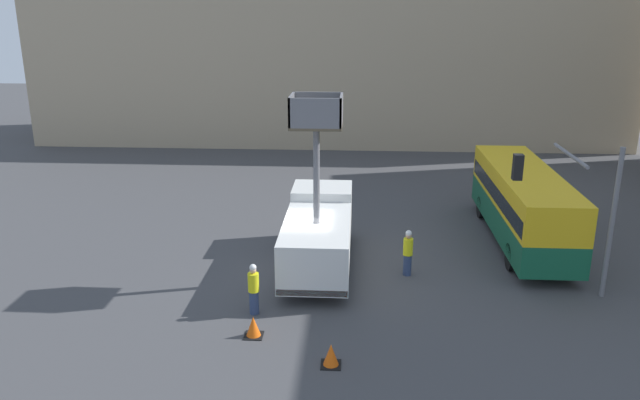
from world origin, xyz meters
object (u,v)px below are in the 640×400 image
road_worker_directing (408,253)px  traffic_cone_mid_road (253,327)px  utility_truck (319,230)px  traffic_cone_near_truck (331,356)px  traffic_light_pole (577,196)px  city_bus (523,201)px  road_worker_near_truck (254,289)px

road_worker_directing → traffic_cone_mid_road: (-5.25, -5.08, -0.61)m
utility_truck → road_worker_directing: utility_truck is taller
road_worker_directing → traffic_cone_near_truck: size_ratio=2.71×
traffic_light_pole → traffic_cone_mid_road: traffic_light_pole is taller
city_bus → road_worker_directing: bearing=127.8°
traffic_cone_near_truck → traffic_cone_mid_road: size_ratio=1.00×
traffic_cone_mid_road → city_bus: bearing=40.7°
utility_truck → city_bus: bearing=20.6°
traffic_cone_near_truck → traffic_cone_mid_road: same height
road_worker_near_truck → traffic_cone_near_truck: (2.77, -3.07, -0.59)m
traffic_cone_mid_road → road_worker_directing: bearing=44.1°
road_worker_near_truck → road_worker_directing: size_ratio=0.98×
traffic_cone_mid_road → traffic_cone_near_truck: bearing=-31.2°
utility_truck → traffic_light_pole: size_ratio=1.33×
utility_truck → traffic_cone_near_truck: 7.44m
road_worker_directing → traffic_cone_near_truck: 7.18m
utility_truck → traffic_cone_mid_road: 6.13m
road_worker_directing → traffic_cone_mid_road: size_ratio=2.71×
city_bus → traffic_cone_near_truck: size_ratio=15.06×
traffic_light_pole → road_worker_directing: bearing=165.8°
road_worker_directing → traffic_cone_mid_road: bearing=-68.4°
road_worker_near_truck → traffic_cone_mid_road: size_ratio=2.67×
utility_truck → road_worker_directing: size_ratio=3.97×
traffic_light_pole → traffic_cone_near_truck: size_ratio=8.08×
utility_truck → traffic_cone_near_truck: (0.83, -7.30, -1.21)m
utility_truck → traffic_light_pole: utility_truck is taller
utility_truck → road_worker_near_truck: utility_truck is taller
city_bus → road_worker_near_truck: 13.17m
road_worker_near_truck → road_worker_directing: (5.47, 3.56, 0.02)m
traffic_light_pole → road_worker_directing: traffic_light_pole is taller
road_worker_near_truck → traffic_cone_mid_road: bearing=119.5°
traffic_light_pole → road_worker_near_truck: (-11.11, -2.12, -2.87)m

